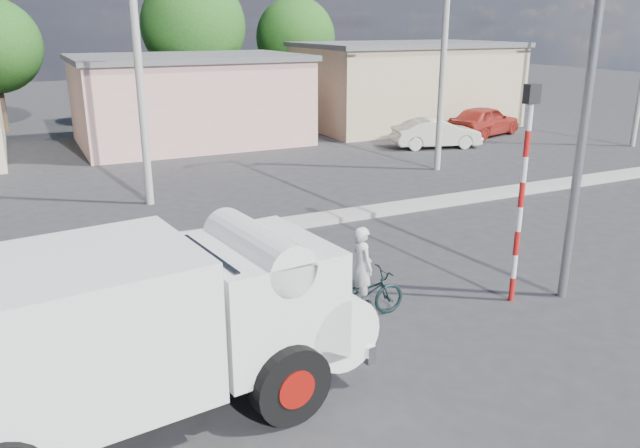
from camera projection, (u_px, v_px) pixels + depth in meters
name	position (u px, v px, depth m)	size (l,w,h in m)	color
ground_plane	(424.00, 371.00, 10.19)	(120.00, 120.00, 0.00)	#2A2A2C
median	(254.00, 229.00, 17.01)	(40.00, 0.80, 0.16)	#99968E
truck	(144.00, 327.00, 8.53)	(6.65, 3.20, 2.64)	black
bicycle	(361.00, 296.00, 11.86)	(0.63, 1.82, 0.96)	black
cyclist	(362.00, 281.00, 11.76)	(0.57, 0.37, 1.57)	silver
car_cream	(436.00, 133.00, 28.27)	(1.39, 3.97, 1.31)	beige
car_red	(484.00, 121.00, 31.17)	(1.79, 4.46, 1.52)	#A7281E
traffic_pole	(523.00, 177.00, 12.01)	(0.28, 0.18, 4.36)	red
streetlight	(587.00, 50.00, 11.41)	(2.34, 0.22, 9.00)	slate
building_row	(170.00, 98.00, 28.81)	(37.80, 7.30, 4.44)	beige
tree_row	(72.00, 35.00, 32.24)	(34.13, 7.32, 8.10)	#38281E
utility_poles	(301.00, 66.00, 20.56)	(35.40, 0.24, 8.00)	#99968E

